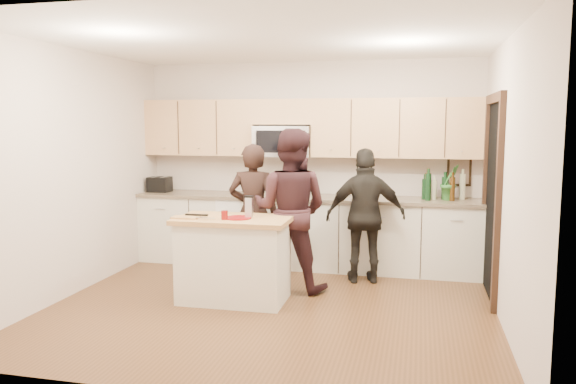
% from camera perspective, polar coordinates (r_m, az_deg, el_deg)
% --- Properties ---
extents(floor, '(4.50, 4.50, 0.00)m').
position_cam_1_polar(floor, '(5.95, -1.68, -11.50)').
color(floor, brown).
rests_on(floor, ground).
extents(room_shell, '(4.52, 4.02, 2.71)m').
position_cam_1_polar(room_shell, '(5.64, -1.75, 5.41)').
color(room_shell, beige).
rests_on(room_shell, ground).
extents(back_cabinetry, '(4.50, 0.66, 0.94)m').
position_cam_1_polar(back_cabinetry, '(7.42, 1.68, -4.00)').
color(back_cabinetry, silver).
rests_on(back_cabinetry, ground).
extents(upper_cabinetry, '(4.50, 0.33, 0.75)m').
position_cam_1_polar(upper_cabinetry, '(7.42, 2.20, 6.66)').
color(upper_cabinetry, tan).
rests_on(upper_cabinetry, ground).
extents(microwave, '(0.76, 0.41, 0.40)m').
position_cam_1_polar(microwave, '(7.46, -0.47, 5.19)').
color(microwave, silver).
rests_on(microwave, ground).
extents(doorway, '(0.06, 1.25, 2.20)m').
position_cam_1_polar(doorway, '(6.43, 20.05, 0.07)').
color(doorway, black).
rests_on(doorway, ground).
extents(framed_picture, '(0.30, 0.03, 0.38)m').
position_cam_1_polar(framed_picture, '(7.47, 16.99, 2.04)').
color(framed_picture, black).
rests_on(framed_picture, ground).
extents(dish_towel, '(0.34, 0.60, 0.48)m').
position_cam_1_polar(dish_towel, '(7.43, -5.80, -1.43)').
color(dish_towel, white).
rests_on(dish_towel, ground).
extents(island, '(1.21, 0.71, 0.90)m').
position_cam_1_polar(island, '(6.03, -5.53, -6.77)').
color(island, silver).
rests_on(island, ground).
extents(red_plate, '(0.27, 0.27, 0.02)m').
position_cam_1_polar(red_plate, '(5.87, -5.09, -2.62)').
color(red_plate, maroon).
rests_on(red_plate, island).
extents(box_grater, '(0.09, 0.06, 0.22)m').
position_cam_1_polar(box_grater, '(5.88, -3.97, -1.42)').
color(box_grater, silver).
rests_on(box_grater, red_plate).
extents(drink_glass, '(0.07, 0.07, 0.09)m').
position_cam_1_polar(drink_glass, '(5.81, -6.47, -2.35)').
color(drink_glass, maroon).
rests_on(drink_glass, island).
extents(cutting_board, '(0.28, 0.16, 0.02)m').
position_cam_1_polar(cutting_board, '(5.96, -10.38, -2.56)').
color(cutting_board, '#B8854C').
rests_on(cutting_board, island).
extents(tongs, '(0.25, 0.04, 0.02)m').
position_cam_1_polar(tongs, '(6.01, -9.27, -2.30)').
color(tongs, black).
rests_on(tongs, cutting_board).
extents(knife, '(0.21, 0.03, 0.01)m').
position_cam_1_polar(knife, '(5.84, -8.41, -2.61)').
color(knife, silver).
rests_on(knife, cutting_board).
extents(toaster, '(0.29, 0.23, 0.21)m').
position_cam_1_polar(toaster, '(7.98, -12.92, 0.76)').
color(toaster, black).
rests_on(toaster, back_cabinetry).
extents(bottle_cluster, '(0.53, 0.27, 0.39)m').
position_cam_1_polar(bottle_cluster, '(7.21, 15.10, 0.65)').
color(bottle_cluster, black).
rests_on(bottle_cluster, back_cabinetry).
extents(orchid, '(0.31, 0.31, 0.45)m').
position_cam_1_polar(orchid, '(7.21, 16.12, 0.97)').
color(orchid, '#35772F').
rests_on(orchid, back_cabinetry).
extents(woman_left, '(0.63, 0.44, 1.65)m').
position_cam_1_polar(woman_left, '(6.74, -3.55, -2.08)').
color(woman_left, black).
rests_on(woman_left, ground).
extents(woman_center, '(0.95, 0.78, 1.83)m').
position_cam_1_polar(woman_center, '(6.33, 0.24, -1.84)').
color(woman_center, black).
rests_on(woman_center, ground).
extents(woman_right, '(1.00, 0.59, 1.60)m').
position_cam_1_polar(woman_right, '(6.69, 7.90, -2.42)').
color(woman_right, black).
rests_on(woman_right, ground).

